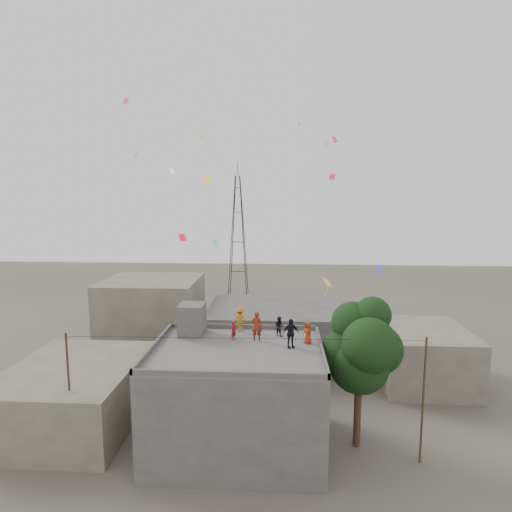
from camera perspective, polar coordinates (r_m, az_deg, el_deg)
The scene contains 18 objects.
ground at distance 28.36m, azimuth -2.46°, elevation -23.95°, with size 140.00×140.00×0.00m, color #464039.
main_building at distance 26.87m, azimuth -2.50°, elevation -18.42°, with size 10.00×8.00×6.10m.
parapet at distance 25.61m, azimuth -2.55°, elevation -12.00°, with size 10.00×8.00×0.30m.
stair_head_box at distance 28.28m, azimuth -8.53°, elevation -8.32°, with size 1.60×1.80×2.00m, color #464442.
neighbor_west at distance 32.02m, azimuth -22.97°, elevation -16.63°, with size 8.00×10.00×4.00m, color #5A5547.
neighbor_north at distance 39.94m, azimuth 2.51°, elevation -10.24°, with size 12.00×9.00×5.00m, color #464442.
neighbor_northwest at distance 43.41m, azimuth -13.63°, elevation -7.59°, with size 9.00×8.00×7.00m, color #5A5547.
neighbor_east at distance 38.04m, azimuth 21.23°, elevation -12.23°, with size 7.00×8.00×4.40m, color #5A5547.
tree at distance 26.54m, azimuth 13.99°, elevation -11.85°, with size 4.90×4.60×9.10m.
utility_line at distance 25.37m, azimuth -1.64°, elevation -18.15°, with size 20.12×0.62×7.40m.
transmission_tower at distance 64.54m, azimuth -2.42°, elevation 2.73°, with size 2.97×2.97×20.01m.
person_red_adult at distance 26.85m, azimuth 0.08°, elevation -9.32°, with size 0.66×0.44×1.82m, color maroon.
person_orange_child at distance 26.56m, azimuth 6.91°, elevation -10.11°, with size 0.66×0.43×1.35m, color #B03314.
person_dark_child at distance 27.80m, azimuth 3.07°, elevation -9.33°, with size 0.61×0.48×1.26m, color black.
person_dark_adult at distance 25.68m, azimuth 4.62°, elevation -10.23°, with size 1.03×0.43×1.77m, color black.
person_orange_adult at distance 28.64m, azimuth -2.16°, elevation -8.44°, with size 1.03×0.59×1.60m, color #C96D17.
person_red_child at distance 27.07m, azimuth -2.99°, elevation -9.91°, with size 0.43×0.28×1.17m, color maroon.
kites at distance 30.50m, azimuth -0.40°, elevation 9.18°, with size 16.97×17.15×11.23m.
Camera 1 is at (2.54, -23.93, 15.01)m, focal length 30.00 mm.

